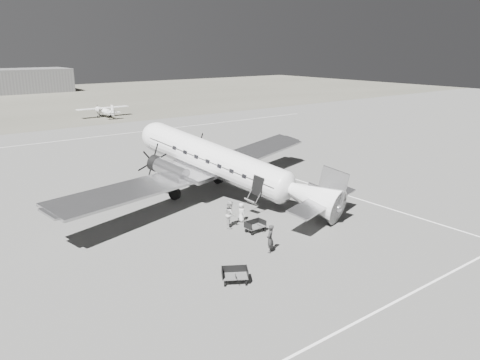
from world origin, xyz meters
The scene contains 11 objects.
ground centered at (0.00, 0.00, 0.00)m, with size 260.00×260.00×0.00m, color #62615F.
taxi_line_near centered at (0.00, -14.00, 0.01)m, with size 60.00×0.15×0.01m, color white.
taxi_line_right centered at (12.00, 0.00, 0.01)m, with size 0.15×80.00×0.01m, color white.
taxi_line_horizon centered at (0.00, 40.00, 0.01)m, with size 90.00×0.15×0.01m, color white.
dc3_airliner centered at (2.80, 4.89, 2.92)m, with size 30.65×21.27×5.84m, color #A8A8AA, non-canonical shape.
light_plane_right centered at (13.07, 58.11, 1.02)m, with size 9.83×7.97×2.04m, color white, non-canonical shape.
baggage_cart_near centered at (0.21, -2.30, 0.41)m, with size 1.46×1.03×0.83m, color #555555, non-canonical shape.
baggage_cart_far centered at (-5.35, -7.38, 0.43)m, with size 1.53×1.08×0.86m, color #555555, non-canonical shape.
ground_crew centered at (-1.17, -5.50, 0.92)m, with size 0.67×0.44×1.84m, color #2B2B2B.
ramp_agent centered at (-0.62, -0.47, 0.98)m, with size 0.96×0.74×1.97m, color #ADADAB.
passenger centered at (0.66, -0.08, 0.73)m, with size 0.72×0.47×1.47m, color silver.
Camera 1 is at (-19.27, -26.20, 12.62)m, focal length 35.00 mm.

